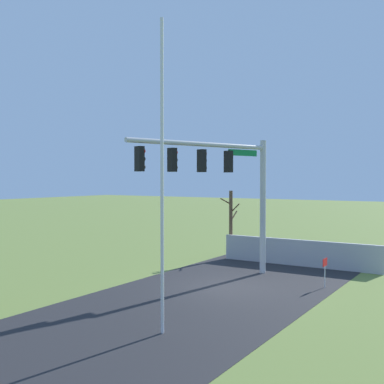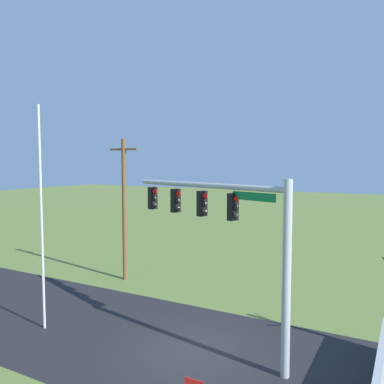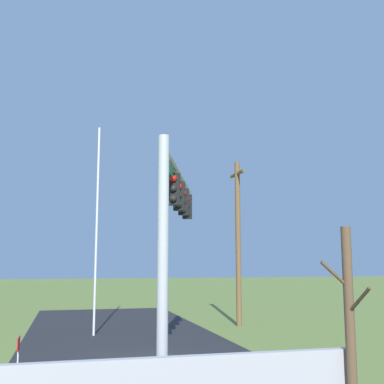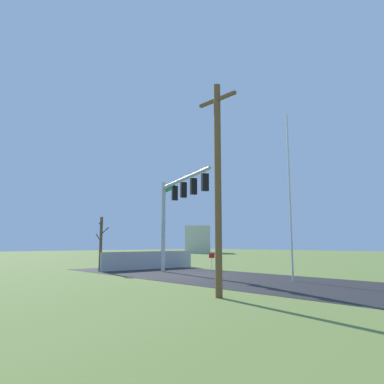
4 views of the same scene
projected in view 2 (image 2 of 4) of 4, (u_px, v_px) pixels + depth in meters
name	position (u px, v px, depth m)	size (l,w,h in m)	color
ground_plane	(192.00, 351.00, 14.29)	(160.00, 160.00, 0.00)	olive
road_surface	(106.00, 329.00, 16.21)	(28.00, 8.00, 0.01)	#232326
signal_mast	(226.00, 224.00, 14.13)	(7.29, 2.64, 6.31)	#B2B5BA
flagpole	(42.00, 219.00, 15.94)	(0.10, 0.10, 9.09)	silver
utility_pole	(124.00, 207.00, 22.79)	(1.90, 0.26, 8.15)	brown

